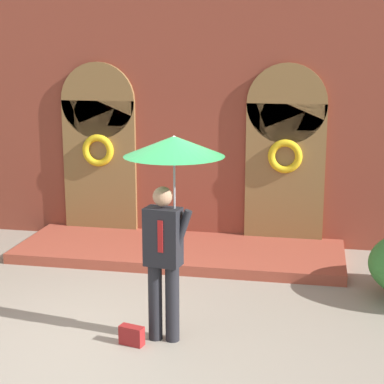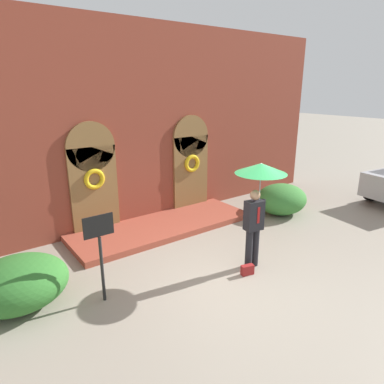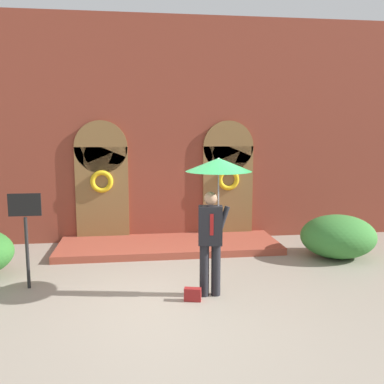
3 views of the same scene
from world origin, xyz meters
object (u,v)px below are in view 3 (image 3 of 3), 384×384
sign_post (26,225)px  shrub_right (338,236)px  handbag (193,294)px  person_with_umbrella (216,185)px

sign_post → shrub_right: (6.37, 1.05, -0.69)m
handbag → sign_post: (-2.84, 0.97, 1.05)m
sign_post → shrub_right: 6.49m
handbag → shrub_right: (3.53, 2.02, 0.37)m
person_with_umbrella → handbag: bearing=-154.8°
handbag → shrub_right: bearing=44.2°
handbag → shrub_right: size_ratio=0.17×
sign_post → shrub_right: size_ratio=1.03×
handbag → sign_post: 3.18m
person_with_umbrella → handbag: 1.86m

